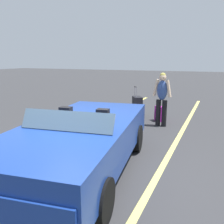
{
  "coord_description": "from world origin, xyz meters",
  "views": [
    {
      "loc": [
        3.56,
        2.23,
        2.04
      ],
      "look_at": [
        -1.79,
        -0.17,
        0.75
      ],
      "focal_mm": 38.48,
      "sensor_mm": 36.0,
      "label": 1
    }
  ],
  "objects_px": {
    "suitcase_small_carryon": "(159,114)",
    "traveler_person": "(162,96)",
    "convertible_car": "(76,145)",
    "suitcase_medium_bright": "(118,114)",
    "suitcase_large_black": "(137,107)"
  },
  "relations": [
    {
      "from": "convertible_car",
      "to": "suitcase_large_black",
      "type": "relative_size",
      "value": 3.93
    },
    {
      "from": "traveler_person",
      "to": "suitcase_medium_bright",
      "type": "bearing_deg",
      "value": -68.69
    },
    {
      "from": "suitcase_small_carryon",
      "to": "traveler_person",
      "type": "distance_m",
      "value": 0.92
    },
    {
      "from": "suitcase_large_black",
      "to": "suitcase_small_carryon",
      "type": "height_order",
      "value": "suitcase_large_black"
    },
    {
      "from": "convertible_car",
      "to": "traveler_person",
      "type": "xyz_separation_m",
      "value": [
        -3.9,
        0.62,
        0.34
      ]
    },
    {
      "from": "suitcase_small_carryon",
      "to": "suitcase_medium_bright",
      "type": "bearing_deg",
      "value": -3.99
    },
    {
      "from": "suitcase_large_black",
      "to": "suitcase_medium_bright",
      "type": "relative_size",
      "value": 1.78
    },
    {
      "from": "suitcase_small_carryon",
      "to": "traveler_person",
      "type": "relative_size",
      "value": 0.47
    },
    {
      "from": "suitcase_large_black",
      "to": "suitcase_medium_bright",
      "type": "distance_m",
      "value": 1.13
    },
    {
      "from": "suitcase_medium_bright",
      "to": "suitcase_large_black",
      "type": "bearing_deg",
      "value": -42.28
    },
    {
      "from": "traveler_person",
      "to": "convertible_car",
      "type": "bearing_deg",
      "value": 0.89
    },
    {
      "from": "suitcase_small_carryon",
      "to": "suitcase_large_black",
      "type": "bearing_deg",
      "value": -56.12
    },
    {
      "from": "convertible_car",
      "to": "suitcase_small_carryon",
      "type": "bearing_deg",
      "value": 165.97
    },
    {
      "from": "suitcase_small_carryon",
      "to": "traveler_person",
      "type": "height_order",
      "value": "traveler_person"
    },
    {
      "from": "suitcase_small_carryon",
      "to": "convertible_car",
      "type": "bearing_deg",
      "value": 43.78
    }
  ]
}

